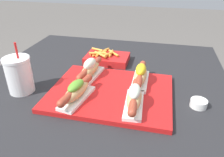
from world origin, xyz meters
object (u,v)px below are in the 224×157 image
Objects in this scene: hot_dog_2 at (90,69)px; sauce_bowl at (199,103)px; hot_dog_0 at (76,91)px; serving_tray at (111,92)px; hot_dog_1 at (134,97)px; drink_cup at (19,75)px; hot_dog_3 at (141,75)px; fries_basket at (107,58)px.

sauce_bowl is (0.43, -0.09, -0.04)m from hot_dog_2.
hot_dog_0 is 0.99× the size of hot_dog_2.
sauce_bowl is at bearing -1.50° from serving_tray.
drink_cup is at bearing 176.74° from hot_dog_1.
hot_dog_3 is 3.70× the size of sauce_bowl.
drink_cup reaches higher than sauce_bowl.
hot_dog_2 is (-0.21, 0.17, 0.00)m from hot_dog_1.
serving_tray is 0.14m from hot_dog_1.
drink_cup is (-0.23, -0.14, 0.02)m from hot_dog_2.
fries_basket is (-0.41, 0.30, 0.01)m from sauce_bowl.
sauce_bowl is (0.22, 0.07, -0.04)m from hot_dog_1.
hot_dog_2 is at bearing 31.32° from drink_cup.
hot_dog_2 is at bearing 141.94° from serving_tray.
hot_dog_3 is at bearing -0.15° from hot_dog_2.
hot_dog_1 is (0.20, 0.01, 0.00)m from hot_dog_0.
drink_cup is 0.94× the size of fries_basket.
serving_tray is 0.14m from hot_dog_3.
hot_dog_3 is (0.21, -0.00, -0.00)m from hot_dog_2.
hot_dog_2 reaches higher than hot_dog_1.
fries_basket reaches higher than sauce_bowl.
hot_dog_1 reaches higher than sauce_bowl.
drink_cup is at bearing -125.97° from fries_basket.
hot_dog_1 is 1.00× the size of hot_dog_3.
serving_tray is at bearing 140.82° from hot_dog_1.
fries_basket is at bearing 84.77° from hot_dog_2.
sauce_bowl is at bearing -36.30° from fries_basket.
hot_dog_2 is at bearing 141.40° from hot_dog_1.
hot_dog_1 is 0.23m from sauce_bowl.
hot_dog_1 is at bearing -39.18° from serving_tray.
drink_cup is at bearing -175.86° from sauce_bowl.
hot_dog_1 is 1.00× the size of hot_dog_2.
hot_dog_1 is 0.17m from hot_dog_3.
serving_tray is 2.13× the size of hot_dog_1.
hot_dog_3 is 1.01× the size of fries_basket.
sauce_bowl is 0.67m from drink_cup.
hot_dog_1 is (0.10, -0.08, 0.04)m from serving_tray.
hot_dog_2 is 0.44m from sauce_bowl.
sauce_bowl is 0.27× the size of fries_basket.
serving_tray is at bearing 40.73° from hot_dog_0.
drink_cup reaches higher than hot_dog_3.
hot_dog_1 is 0.27m from hot_dog_2.
hot_dog_3 is (0.20, 0.17, 0.00)m from hot_dog_0.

